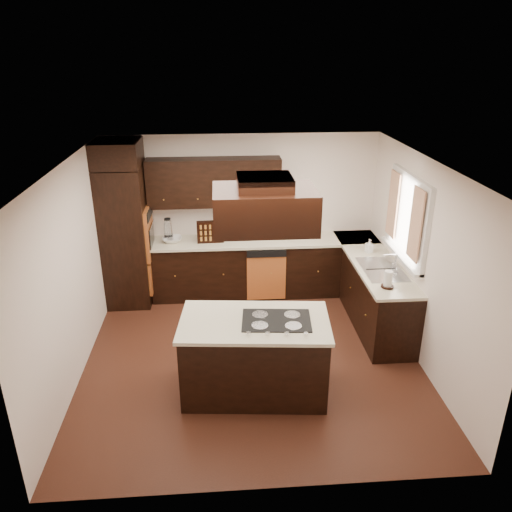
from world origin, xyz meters
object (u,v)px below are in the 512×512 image
at_px(island, 255,357).
at_px(spice_rack, 210,232).
at_px(oven_column, 126,237).
at_px(range_hood, 265,209).

xyz_separation_m(island, spice_rack, (-0.50, 2.42, 0.65)).
relative_size(oven_column, spice_rack, 5.24).
height_order(island, range_hood, range_hood).
xyz_separation_m(oven_column, island, (1.76, -2.38, -0.62)).
distance_m(oven_column, island, 3.03).
relative_size(island, spice_rack, 3.93).
relative_size(oven_column, range_hood, 2.02).
distance_m(oven_column, spice_rack, 1.26).
bearing_deg(oven_column, range_hood, -50.26).
bearing_deg(range_hood, island, -132.16).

